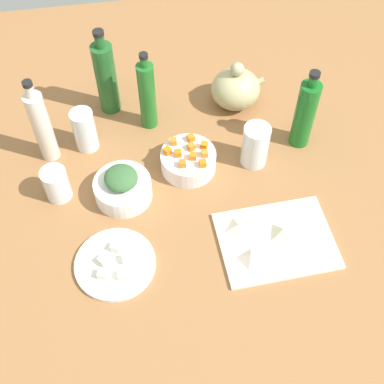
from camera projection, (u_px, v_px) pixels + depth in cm
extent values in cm
cube|color=#98663B|center=(192.00, 206.00, 138.85)|extent=(190.00, 190.00, 3.00)
cube|color=white|center=(276.00, 241.00, 130.21)|extent=(29.60, 22.92, 1.00)
cylinder|color=white|center=(115.00, 264.00, 126.23)|extent=(20.05, 20.05, 1.20)
cylinder|color=white|center=(123.00, 189.00, 136.65)|extent=(15.36, 15.36, 5.88)
cylinder|color=white|center=(188.00, 161.00, 142.47)|extent=(15.40, 15.40, 5.71)
ellipsoid|color=tan|center=(236.00, 89.00, 154.81)|extent=(14.80, 14.25, 11.96)
sphere|color=#B0B086|center=(237.00, 69.00, 148.61)|extent=(4.14, 4.14, 4.14)
cylinder|color=tan|center=(256.00, 83.00, 154.19)|extent=(5.38, 2.00, 3.93)
cylinder|color=#186A22|center=(305.00, 115.00, 141.80)|extent=(5.78, 5.78, 21.63)
cylinder|color=#186A22|center=(313.00, 81.00, 131.74)|extent=(2.60, 2.60, 3.16)
cylinder|color=black|center=(315.00, 74.00, 129.98)|extent=(2.89, 2.89, 1.20)
cylinder|color=#236D27|center=(147.00, 96.00, 145.79)|extent=(4.87, 4.87, 22.02)
cylinder|color=#236D27|center=(144.00, 62.00, 135.73)|extent=(2.19, 2.19, 2.79)
cylinder|color=black|center=(143.00, 56.00, 134.11)|extent=(2.44, 2.44, 1.20)
cylinder|color=silver|center=(42.00, 128.00, 138.17)|extent=(5.10, 5.10, 22.86)
cylinder|color=silver|center=(30.00, 91.00, 127.42)|extent=(2.30, 2.30, 3.63)
cylinder|color=black|center=(27.00, 84.00, 125.46)|extent=(2.55, 2.55, 1.20)
cylinder|color=#225E28|center=(106.00, 79.00, 149.29)|extent=(6.20, 6.20, 23.08)
cylinder|color=#225E28|center=(100.00, 41.00, 138.36)|extent=(2.79, 2.79, 3.87)
cylinder|color=black|center=(98.00, 33.00, 136.30)|extent=(3.10, 3.10, 1.20)
cylinder|color=white|center=(56.00, 184.00, 135.21)|extent=(6.85, 6.85, 9.84)
cylinder|color=white|center=(85.00, 130.00, 144.11)|extent=(6.45, 6.45, 13.25)
cylinder|color=white|center=(255.00, 145.00, 140.90)|extent=(7.46, 7.46, 13.10)
cube|color=orange|center=(173.00, 141.00, 141.69)|extent=(1.92, 1.92, 1.80)
cube|color=orange|center=(203.00, 163.00, 137.11)|extent=(1.81, 1.81, 1.80)
cube|color=orange|center=(182.00, 164.00, 137.06)|extent=(1.86, 1.86, 1.80)
cube|color=orange|center=(178.00, 153.00, 139.20)|extent=(1.80, 1.80, 1.80)
cube|color=orange|center=(191.00, 138.00, 142.43)|extent=(2.32, 2.32, 1.80)
cube|color=orange|center=(205.00, 153.00, 139.15)|extent=(1.94, 1.94, 1.80)
cube|color=orange|center=(193.00, 156.00, 138.58)|extent=(2.10, 2.10, 1.80)
cube|color=orange|center=(167.00, 151.00, 139.68)|extent=(2.52, 2.52, 1.80)
cube|color=orange|center=(204.00, 145.00, 140.85)|extent=(2.40, 2.40, 1.80)
cube|color=orange|center=(191.00, 147.00, 140.54)|extent=(2.38, 2.38, 1.80)
ellipsoid|color=#3A6638|center=(121.00, 178.00, 132.61)|extent=(11.31, 11.50, 4.08)
cube|color=white|center=(116.00, 247.00, 127.02)|extent=(3.02, 3.02, 2.20)
cube|color=white|center=(127.00, 259.00, 125.15)|extent=(2.29, 2.29, 2.20)
cube|color=white|center=(103.00, 274.00, 122.72)|extent=(2.81, 2.81, 2.20)
cube|color=#F8E3CF|center=(123.00, 275.00, 122.60)|extent=(2.56, 2.56, 2.20)
cube|color=white|center=(104.00, 260.00, 124.91)|extent=(3.08, 3.08, 2.20)
pyramid|color=beige|center=(251.00, 256.00, 125.26)|extent=(6.24, 6.01, 3.07)
pyramid|color=beige|center=(283.00, 232.00, 129.38)|extent=(7.30, 7.54, 2.94)
pyramid|color=beige|center=(238.00, 227.00, 130.56)|extent=(5.87, 6.01, 2.41)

